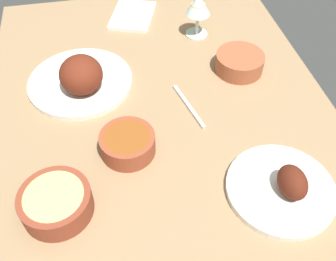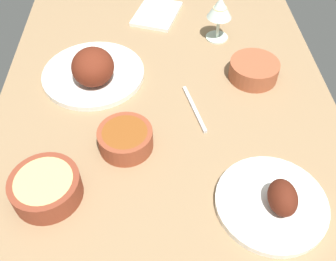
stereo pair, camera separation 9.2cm
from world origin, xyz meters
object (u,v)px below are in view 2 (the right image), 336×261
bowl_soup (125,138)px  wine_glass (220,10)px  plate_far_side (93,70)px  fork_loose (194,109)px  folded_napkin (157,14)px  bowl_sauce (254,69)px  bowl_pasta (46,187)px  plate_near_viewer (274,202)px

bowl_soup → wine_glass: (43.33, -27.47, 7.09)cm
plate_far_side → fork_loose: bearing=-115.8°
folded_napkin → fork_loose: folded_napkin is taller
plate_far_side → bowl_soup: size_ratio=2.21×
plate_far_side → bowl_soup: 26.41cm
wine_glass → fork_loose: bearing=162.4°
plate_far_side → bowl_sauce: 44.69cm
fork_loose → folded_napkin: bearing=-3.1°
bowl_pasta → wine_glass: wine_glass is taller
bowl_soup → bowl_sauce: size_ratio=0.95×
plate_far_side → fork_loose: 30.12cm
bowl_pasta → wine_glass: bearing=-37.9°
bowl_pasta → folded_napkin: bowl_pasta is taller
plate_near_viewer → wine_glass: size_ratio=1.69×
plate_near_viewer → wine_glass: (61.18, 3.85, 8.18)cm
plate_near_viewer → bowl_soup: plate_near_viewer is taller
fork_loose → bowl_soup: bearing=109.8°
bowl_sauce → folded_napkin: size_ratio=0.77×
folded_napkin → bowl_soup: bearing=171.3°
bowl_sauce → fork_loose: size_ratio=0.80×
plate_near_viewer → bowl_sauce: bearing=-5.2°
plate_near_viewer → bowl_pasta: bearing=84.2°
plate_near_viewer → wine_glass: wine_glass is taller
fork_loose → bowl_sauce: bearing=-69.1°
bowl_sauce → bowl_pasta: bearing=125.6°
bowl_sauce → folded_napkin: (33.66, 26.36, -2.24)cm
plate_far_side → bowl_pasta: size_ratio=1.93×
bowl_sauce → wine_glass: size_ratio=0.98×
plate_far_side → fork_loose: size_ratio=1.68×
bowl_pasta → fork_loose: 41.78cm
plate_far_side → plate_near_viewer: bearing=-136.1°
bowl_soup → bowl_pasta: 20.85cm
bowl_sauce → bowl_pasta: bowl_pasta is taller
bowl_sauce → folded_napkin: bearing=38.1°
bowl_pasta → bowl_sauce: bearing=-54.4°
plate_near_viewer → bowl_sauce: size_ratio=1.73×
bowl_soup → bowl_pasta: (-12.99, 16.31, 0.22)cm
bowl_sauce → wine_glass: (19.53, 7.64, 7.09)cm
plate_far_side → bowl_sauce: plate_far_side is taller
plate_far_side → folded_napkin: bearing=-29.1°
bowl_soup → fork_loose: bowl_soup is taller
plate_near_viewer → bowl_pasta: 47.89cm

